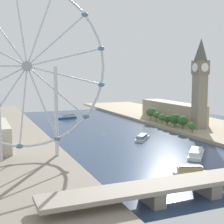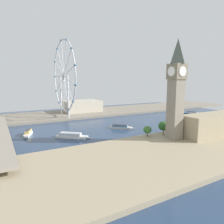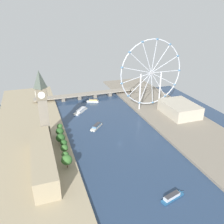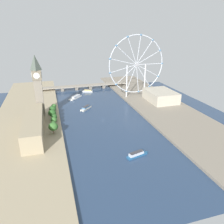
{
  "view_description": "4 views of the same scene",
  "coord_description": "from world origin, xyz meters",
  "px_view_note": "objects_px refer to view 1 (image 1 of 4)",
  "views": [
    {
      "loc": [
        113.14,
        294.03,
        57.74
      ],
      "look_at": [
        -4.59,
        7.89,
        20.06
      ],
      "focal_mm": 51.73,
      "sensor_mm": 36.0,
      "label": 1
    },
    {
      "loc": [
        -213.88,
        174.86,
        55.24
      ],
      "look_at": [
        3.67,
        51.27,
        16.95
      ],
      "focal_mm": 33.06,
      "sensor_mm": 36.0,
      "label": 2
    },
    {
      "loc": [
        -91.46,
        -235.23,
        152.7
      ],
      "look_at": [
        11.91,
        63.1,
        14.82
      ],
      "focal_mm": 37.69,
      "sensor_mm": 36.0,
      "label": 3
    },
    {
      "loc": [
        -68.44,
        -280.29,
        124.58
      ],
      "look_at": [
        11.3,
        -8.58,
        13.9
      ],
      "focal_mm": 34.85,
      "sensor_mm": 36.0,
      "label": 4
    }
  ],
  "objects_px": {
    "clock_tower": "(200,83)",
    "parliament_block": "(172,111)",
    "tour_boat_0": "(68,117)",
    "ferris_wheel": "(27,68)",
    "tour_boat_2": "(142,138)",
    "tour_boat_1": "(192,172)",
    "tour_boat_3": "(196,153)"
  },
  "relations": [
    {
      "from": "clock_tower",
      "to": "parliament_block",
      "type": "xyz_separation_m",
      "value": [
        -7.93,
        -60.22,
        -34.98
      ]
    },
    {
      "from": "tour_boat_0",
      "to": "parliament_block",
      "type": "bearing_deg",
      "value": 127.43
    },
    {
      "from": "ferris_wheel",
      "to": "tour_boat_2",
      "type": "height_order",
      "value": "ferris_wheel"
    },
    {
      "from": "parliament_block",
      "to": "tour_boat_2",
      "type": "height_order",
      "value": "parliament_block"
    },
    {
      "from": "clock_tower",
      "to": "tour_boat_1",
      "type": "bearing_deg",
      "value": 51.3
    },
    {
      "from": "parliament_block",
      "to": "tour_boat_2",
      "type": "bearing_deg",
      "value": 43.66
    },
    {
      "from": "parliament_block",
      "to": "tour_boat_1",
      "type": "xyz_separation_m",
      "value": [
        97.2,
        171.64,
        -10.93
      ]
    },
    {
      "from": "clock_tower",
      "to": "tour_boat_2",
      "type": "bearing_deg",
      "value": 10.79
    },
    {
      "from": "ferris_wheel",
      "to": "tour_boat_1",
      "type": "xyz_separation_m",
      "value": [
        -80.34,
        62.71,
        -58.43
      ]
    },
    {
      "from": "parliament_block",
      "to": "tour_boat_3",
      "type": "relative_size",
      "value": 3.41
    },
    {
      "from": "tour_boat_3",
      "to": "clock_tower",
      "type": "bearing_deg",
      "value": 3.76
    },
    {
      "from": "parliament_block",
      "to": "tour_boat_2",
      "type": "relative_size",
      "value": 4.23
    },
    {
      "from": "tour_boat_2",
      "to": "tour_boat_3",
      "type": "distance_m",
      "value": 63.28
    },
    {
      "from": "parliament_block",
      "to": "ferris_wheel",
      "type": "relative_size",
      "value": 0.94
    },
    {
      "from": "tour_boat_3",
      "to": "tour_boat_1",
      "type": "bearing_deg",
      "value": -177.72
    },
    {
      "from": "tour_boat_0",
      "to": "tour_boat_3",
      "type": "distance_m",
      "value": 218.52
    },
    {
      "from": "tour_boat_1",
      "to": "tour_boat_2",
      "type": "distance_m",
      "value": 100.35
    },
    {
      "from": "parliament_block",
      "to": "ferris_wheel",
      "type": "bearing_deg",
      "value": 31.53
    },
    {
      "from": "tour_boat_0",
      "to": "clock_tower",
      "type": "bearing_deg",
      "value": 109.35
    },
    {
      "from": "ferris_wheel",
      "to": "parliament_block",
      "type": "bearing_deg",
      "value": -148.47
    },
    {
      "from": "tour_boat_0",
      "to": "tour_boat_1",
      "type": "xyz_separation_m",
      "value": [
        -6.08,
        251.27,
        0.2
      ]
    },
    {
      "from": "tour_boat_0",
      "to": "tour_boat_2",
      "type": "bearing_deg",
      "value": 84.85
    },
    {
      "from": "clock_tower",
      "to": "parliament_block",
      "type": "bearing_deg",
      "value": -97.5
    },
    {
      "from": "ferris_wheel",
      "to": "tour_boat_1",
      "type": "relative_size",
      "value": 4.65
    },
    {
      "from": "parliament_block",
      "to": "tour_boat_3",
      "type": "xyz_separation_m",
      "value": [
        67.57,
        135.96,
        -11.37
      ]
    },
    {
      "from": "clock_tower",
      "to": "tour_boat_2",
      "type": "relative_size",
      "value": 3.54
    },
    {
      "from": "ferris_wheel",
      "to": "tour_boat_3",
      "type": "height_order",
      "value": "ferris_wheel"
    },
    {
      "from": "ferris_wheel",
      "to": "tour_boat_2",
      "type": "bearing_deg",
      "value": -160.54
    },
    {
      "from": "parliament_block",
      "to": "tour_boat_3",
      "type": "height_order",
      "value": "parliament_block"
    },
    {
      "from": "parliament_block",
      "to": "tour_boat_3",
      "type": "bearing_deg",
      "value": 63.57
    },
    {
      "from": "tour_boat_2",
      "to": "parliament_block",
      "type": "bearing_deg",
      "value": -4.34
    },
    {
      "from": "clock_tower",
      "to": "ferris_wheel",
      "type": "bearing_deg",
      "value": 16.02
    }
  ]
}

